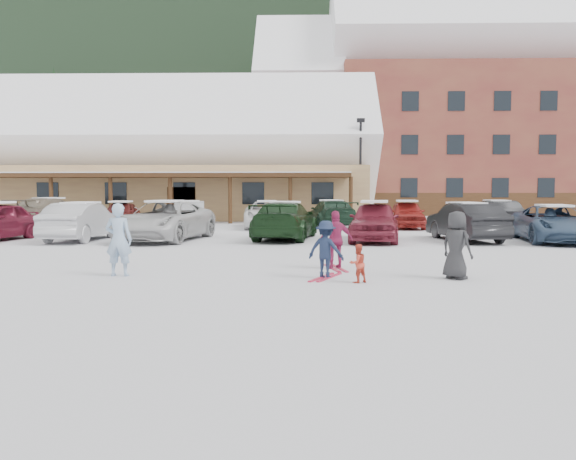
{
  "coord_description": "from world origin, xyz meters",
  "views": [
    {
      "loc": [
        0.6,
        -12.66,
        1.96
      ],
      "look_at": [
        0.3,
        1.0,
        1.0
      ],
      "focal_mm": 35.0,
      "sensor_mm": 36.0,
      "label": 1
    }
  ],
  "objects_px": {
    "day_lodge": "(168,163)",
    "child_magenta": "(336,240)",
    "parked_car_4": "(374,221)",
    "toddler_red": "(358,263)",
    "parked_car_12": "(407,214)",
    "parked_car_10": "(267,215)",
    "adult_skier": "(119,240)",
    "parked_car_9": "(190,214)",
    "bystander_dark": "(456,245)",
    "alpine_hotel": "(454,116)",
    "parked_car_13": "(496,214)",
    "parked_car_8": "(121,214)",
    "parked_car_1": "(82,222)",
    "parked_car_5": "(466,222)",
    "parked_car_6": "(553,224)",
    "parked_car_11": "(331,214)",
    "parked_car_3": "(285,221)",
    "lamp_post": "(360,164)",
    "child_navy": "(326,249)",
    "parked_car_2": "(165,221)",
    "parked_car_7": "(49,212)"
  },
  "relations": [
    {
      "from": "day_lodge",
      "to": "child_magenta",
      "type": "distance_m",
      "value": 28.78
    },
    {
      "from": "parked_car_2",
      "to": "parked_car_3",
      "type": "height_order",
      "value": "parked_car_2"
    },
    {
      "from": "alpine_hotel",
      "to": "parked_car_13",
      "type": "bearing_deg",
      "value": -99.1
    },
    {
      "from": "parked_car_8",
      "to": "parked_car_13",
      "type": "relative_size",
      "value": 0.92
    },
    {
      "from": "parked_car_4",
      "to": "parked_car_11",
      "type": "bearing_deg",
      "value": 107.55
    },
    {
      "from": "child_navy",
      "to": "toddler_red",
      "type": "bearing_deg",
      "value": 159.39
    },
    {
      "from": "parked_car_9",
      "to": "bystander_dark",
      "type": "bearing_deg",
      "value": 108.75
    },
    {
      "from": "parked_car_3",
      "to": "parked_car_9",
      "type": "distance_m",
      "value": 8.86
    },
    {
      "from": "child_magenta",
      "to": "parked_car_2",
      "type": "relative_size",
      "value": 0.26
    },
    {
      "from": "parked_car_1",
      "to": "parked_car_9",
      "type": "relative_size",
      "value": 1.05
    },
    {
      "from": "parked_car_3",
      "to": "parked_car_11",
      "type": "distance_m",
      "value": 8.04
    },
    {
      "from": "parked_car_1",
      "to": "child_navy",
      "type": "bearing_deg",
      "value": 136.42
    },
    {
      "from": "adult_skier",
      "to": "parked_car_8",
      "type": "height_order",
      "value": "adult_skier"
    },
    {
      "from": "toddler_red",
      "to": "parked_car_12",
      "type": "relative_size",
      "value": 0.2
    },
    {
      "from": "toddler_red",
      "to": "parked_car_10",
      "type": "distance_m",
      "value": 17.73
    },
    {
      "from": "child_magenta",
      "to": "adult_skier",
      "type": "bearing_deg",
      "value": 2.93
    },
    {
      "from": "parked_car_10",
      "to": "child_navy",
      "type": "bearing_deg",
      "value": -87.1
    },
    {
      "from": "day_lodge",
      "to": "alpine_hotel",
      "type": "height_order",
      "value": "alpine_hotel"
    },
    {
      "from": "child_magenta",
      "to": "parked_car_5",
      "type": "height_order",
      "value": "parked_car_5"
    },
    {
      "from": "lamp_post",
      "to": "parked_car_11",
      "type": "height_order",
      "value": "lamp_post"
    },
    {
      "from": "adult_skier",
      "to": "parked_car_4",
      "type": "height_order",
      "value": "adult_skier"
    },
    {
      "from": "day_lodge",
      "to": "alpine_hotel",
      "type": "distance_m",
      "value": 25.78
    },
    {
      "from": "parked_car_5",
      "to": "parked_car_12",
      "type": "distance_m",
      "value": 7.45
    },
    {
      "from": "parked_car_1",
      "to": "parked_car_2",
      "type": "relative_size",
      "value": 0.81
    },
    {
      "from": "alpine_hotel",
      "to": "parked_car_5",
      "type": "height_order",
      "value": "alpine_hotel"
    },
    {
      "from": "parked_car_3",
      "to": "parked_car_13",
      "type": "height_order",
      "value": "parked_car_3"
    },
    {
      "from": "alpine_hotel",
      "to": "parked_car_9",
      "type": "distance_m",
      "value": 29.73
    },
    {
      "from": "toddler_red",
      "to": "parked_car_5",
      "type": "relative_size",
      "value": 0.18
    },
    {
      "from": "bystander_dark",
      "to": "parked_car_11",
      "type": "bearing_deg",
      "value": -32.52
    },
    {
      "from": "parked_car_9",
      "to": "parked_car_10",
      "type": "distance_m",
      "value": 4.13
    },
    {
      "from": "alpine_hotel",
      "to": "parked_car_9",
      "type": "relative_size",
      "value": 7.33
    },
    {
      "from": "parked_car_3",
      "to": "parked_car_9",
      "type": "xyz_separation_m",
      "value": [
        -5.27,
        7.12,
        -0.05
      ]
    },
    {
      "from": "parked_car_3",
      "to": "parked_car_12",
      "type": "relative_size",
      "value": 1.23
    },
    {
      "from": "lamp_post",
      "to": "toddler_red",
      "type": "distance_m",
      "value": 24.56
    },
    {
      "from": "parked_car_6",
      "to": "parked_car_11",
      "type": "bearing_deg",
      "value": 140.46
    },
    {
      "from": "adult_skier",
      "to": "parked_car_5",
      "type": "xyz_separation_m",
      "value": [
        10.64,
        9.31,
        -0.1
      ]
    },
    {
      "from": "parked_car_9",
      "to": "parked_car_10",
      "type": "height_order",
      "value": "parked_car_10"
    },
    {
      "from": "parked_car_3",
      "to": "parked_car_13",
      "type": "xyz_separation_m",
      "value": [
        10.92,
        7.1,
        -0.03
      ]
    },
    {
      "from": "parked_car_1",
      "to": "parked_car_3",
      "type": "distance_m",
      "value": 8.05
    },
    {
      "from": "adult_skier",
      "to": "parked_car_13",
      "type": "distance_m",
      "value": 22.31
    },
    {
      "from": "parked_car_1",
      "to": "parked_car_8",
      "type": "xyz_separation_m",
      "value": [
        -1.12,
        8.33,
        -0.05
      ]
    },
    {
      "from": "child_navy",
      "to": "parked_car_9",
      "type": "height_order",
      "value": "parked_car_9"
    },
    {
      "from": "day_lodge",
      "to": "parked_car_4",
      "type": "height_order",
      "value": "day_lodge"
    },
    {
      "from": "parked_car_8",
      "to": "parked_car_1",
      "type": "bearing_deg",
      "value": -88.11
    },
    {
      "from": "parked_car_1",
      "to": "parked_car_7",
      "type": "relative_size",
      "value": 0.84
    },
    {
      "from": "parked_car_5",
      "to": "lamp_post",
      "type": "bearing_deg",
      "value": -87.9
    },
    {
      "from": "parked_car_4",
      "to": "parked_car_12",
      "type": "distance_m",
      "value": 8.05
    },
    {
      "from": "parked_car_10",
      "to": "parked_car_12",
      "type": "distance_m",
      "value": 7.32
    },
    {
      "from": "child_navy",
      "to": "parked_car_10",
      "type": "bearing_deg",
      "value": -57.89
    },
    {
      "from": "toddler_red",
      "to": "parked_car_5",
      "type": "distance_m",
      "value": 11.43
    }
  ]
}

